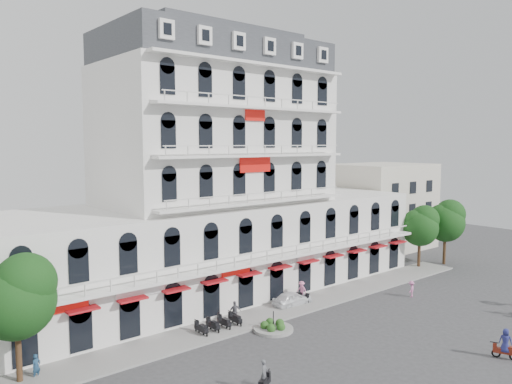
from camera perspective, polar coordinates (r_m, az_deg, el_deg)
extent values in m
plane|color=#38383A|center=(39.51, 11.47, -16.67)|extent=(120.00, 120.00, 0.00)
cube|color=gray|center=(45.27, 2.31, -13.52)|extent=(53.00, 4.00, 0.16)
cube|color=silver|center=(50.90, -4.50, -6.22)|extent=(45.00, 14.00, 9.00)
cube|color=silver|center=(49.83, -4.60, 6.26)|extent=(22.00, 12.00, 13.00)
cube|color=#2D3035|center=(50.57, -4.67, 15.36)|extent=(21.56, 11.76, 3.00)
cube|color=#2D3035|center=(50.93, -4.69, 17.47)|extent=(15.84, 8.64, 0.80)
cube|color=#AF151D|center=(45.36, 1.04, -8.97)|extent=(40.50, 1.00, 0.15)
cube|color=#B7110B|center=(45.00, -0.08, 3.17)|extent=(3.50, 0.10, 1.40)
cube|color=beige|center=(73.14, 14.11, -1.58)|extent=(14.00, 10.00, 12.00)
cylinder|color=gray|center=(41.28, 1.99, -15.39)|extent=(3.20, 3.20, 0.24)
cylinder|color=black|center=(41.01, 2.00, -14.37)|extent=(0.08, 0.08, 1.40)
sphere|color=#1A4A18|center=(41.60, 2.74, -14.74)|extent=(0.70, 0.70, 0.70)
sphere|color=#1A4A18|center=(41.76, 1.60, -14.65)|extent=(0.70, 0.70, 0.70)
sphere|color=#1A4A18|center=(41.11, 0.99, -14.99)|extent=(0.70, 0.70, 0.70)
sphere|color=#1A4A18|center=(40.52, 1.76, -15.30)|extent=(0.70, 0.70, 0.70)
sphere|color=#1A4A18|center=(40.82, 2.86, -15.15)|extent=(0.70, 0.70, 0.70)
cylinder|color=#382314|center=(35.62, -25.49, -16.42)|extent=(0.36, 0.36, 3.74)
sphere|color=#143611|center=(34.52, -25.73, -11.17)|extent=(4.76, 4.76, 4.76)
sphere|color=#143611|center=(34.06, -24.86, -9.42)|extent=(3.74, 3.74, 3.74)
sphere|color=#143611|center=(34.53, -26.55, -10.02)|extent=(3.40, 3.40, 3.40)
cylinder|color=#382314|center=(63.41, 18.13, -6.70)|extent=(0.36, 0.36, 3.43)
sphere|color=#143611|center=(62.83, 18.22, -3.91)|extent=(4.37, 4.37, 4.37)
sphere|color=#143611|center=(62.95, 18.72, -2.98)|extent=(3.43, 3.43, 3.43)
sphere|color=#143611|center=(62.56, 17.81, -3.36)|extent=(3.12, 3.12, 3.12)
cylinder|color=#382314|center=(66.26, 20.73, -6.16)|extent=(0.36, 0.36, 3.65)
sphere|color=#143611|center=(65.69, 20.83, -3.32)|extent=(4.65, 4.65, 4.65)
sphere|color=#143611|center=(65.83, 21.30, -2.37)|extent=(3.65, 3.65, 3.65)
sphere|color=#143611|center=(65.39, 20.45, -2.76)|extent=(3.32, 3.32, 3.32)
imported|color=white|center=(47.03, 4.18, -12.03)|extent=(4.02, 1.77, 1.35)
cube|color=black|center=(31.98, 0.94, -21.06)|extent=(1.47, 1.06, 0.35)
torus|color=black|center=(32.57, 1.28, -21.08)|extent=(0.58, 0.40, 0.60)
imported|color=#595A60|center=(31.67, 0.94, -19.93)|extent=(0.69, 0.62, 1.59)
cube|color=maroon|center=(40.15, 26.58, -15.96)|extent=(0.89, 1.52, 0.35)
torus|color=black|center=(40.25, 25.74, -16.27)|extent=(0.34, 0.60, 0.60)
imported|color=navy|center=(39.88, 26.62, -14.95)|extent=(0.81, 0.97, 1.70)
cube|color=black|center=(47.87, 5.23, -11.88)|extent=(0.53, 1.53, 0.35)
torus|color=black|center=(47.63, 5.76, -12.32)|extent=(0.19, 0.61, 0.60)
torus|color=black|center=(48.27, 4.70, -12.06)|extent=(0.19, 0.61, 0.60)
imported|color=pink|center=(47.66, 5.24, -11.06)|extent=(0.73, 1.11, 1.62)
imported|color=#5B5961|center=(42.85, -2.43, -13.50)|extent=(1.12, 0.69, 1.78)
imported|color=#CE6DA9|center=(51.58, 17.33, -10.54)|extent=(1.17, 0.90, 1.59)
imported|color=navy|center=(36.24, -23.81, -17.77)|extent=(0.69, 0.58, 1.62)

